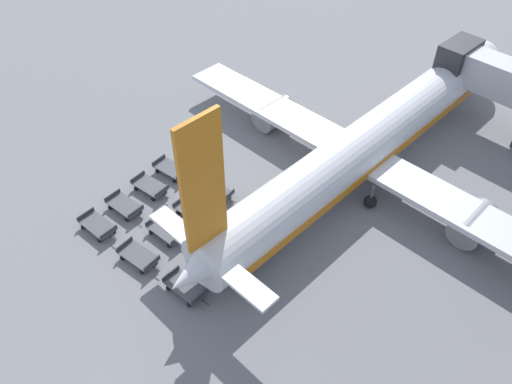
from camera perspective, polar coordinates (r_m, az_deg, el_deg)
name	(u,v)px	position (r m, az deg, el deg)	size (l,w,h in m)	color
ground_plane	(250,108)	(48.89, -0.65, 9.59)	(500.00, 500.00, 0.00)	gray
airplane	(367,144)	(40.66, 12.59, 5.39)	(37.16, 40.13, 13.73)	white
baggage_dolly_row_near_col_a	(98,226)	(38.27, -17.64, -3.68)	(3.54, 1.68, 0.92)	#515459
baggage_dolly_row_near_col_b	(138,256)	(35.55, -13.29, -7.15)	(3.57, 1.78, 0.92)	#515459
baggage_dolly_row_near_col_c	(186,287)	(33.37, -8.04, -10.72)	(3.54, 1.69, 0.92)	#515459
baggage_dolly_row_mid_a_col_a	(125,206)	(39.18, -14.79, -1.54)	(3.55, 1.71, 0.92)	#515459
baggage_dolly_row_mid_a_col_b	(166,231)	(36.71, -10.22, -4.39)	(3.54, 1.67, 0.92)	#515459
baggage_dolly_row_mid_a_col_c	(212,261)	(34.51, -5.08, -7.81)	(3.53, 1.65, 0.92)	#515459
baggage_dolly_row_mid_b_col_a	(150,186)	(40.32, -12.02, 0.62)	(3.57, 1.78, 0.92)	#515459
baggage_dolly_row_mid_b_col_b	(193,211)	(37.79, -7.21, -2.17)	(3.56, 1.74, 0.92)	#515459
baggage_dolly_row_mid_b_col_c	(237,240)	(35.60, -2.24, -5.47)	(3.56, 1.73, 0.92)	#515459
baggage_dolly_row_far_col_a	(171,169)	(41.59, -9.70, 2.60)	(3.58, 1.79, 0.92)	#515459
baggage_dolly_row_far_col_b	(215,191)	(39.19, -4.75, 0.11)	(3.59, 1.84, 0.92)	#515459
baggage_dolly_row_far_col_c	(259,218)	(37.00, 0.34, -2.99)	(3.56, 1.75, 0.92)	#515459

